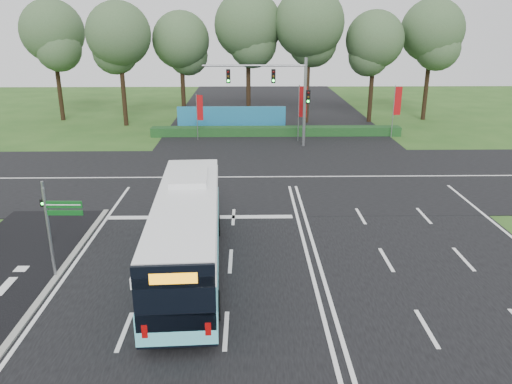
# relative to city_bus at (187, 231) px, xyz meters

# --- Properties ---
(ground) EXTENTS (120.00, 120.00, 0.00)m
(ground) POSITION_rel_city_bus_xyz_m (4.97, 0.60, -1.69)
(ground) COLOR #28501A
(ground) RESTS_ON ground
(road_main) EXTENTS (20.00, 120.00, 0.04)m
(road_main) POSITION_rel_city_bus_xyz_m (4.97, 0.60, -1.67)
(road_main) COLOR black
(road_main) RESTS_ON ground
(road_cross) EXTENTS (120.00, 14.00, 0.05)m
(road_cross) POSITION_rel_city_bus_xyz_m (4.97, 12.60, -1.66)
(road_cross) COLOR black
(road_cross) RESTS_ON ground
(kerb_strip) EXTENTS (0.25, 18.00, 0.12)m
(kerb_strip) POSITION_rel_city_bus_xyz_m (-5.13, -2.40, -1.63)
(kerb_strip) COLOR gray
(kerb_strip) RESTS_ON ground
(city_bus) EXTENTS (3.03, 11.79, 3.35)m
(city_bus) POSITION_rel_city_bus_xyz_m (0.00, 0.00, 0.00)
(city_bus) COLOR #64DAE7
(city_bus) RESTS_ON ground
(pedestrian_signal) EXTENTS (0.27, 0.40, 2.99)m
(pedestrian_signal) POSITION_rel_city_bus_xyz_m (-6.59, 2.55, -0.06)
(pedestrian_signal) COLOR gray
(pedestrian_signal) RESTS_ON ground
(street_sign) EXTENTS (1.46, 0.13, 3.73)m
(street_sign) POSITION_rel_city_bus_xyz_m (-4.90, -0.61, 0.68)
(street_sign) COLOR gray
(street_sign) RESTS_ON ground
(banner_flag_left) EXTENTS (0.57, 0.19, 3.93)m
(banner_flag_left) POSITION_rel_city_bus_xyz_m (-1.59, 23.39, 0.90)
(banner_flag_left) COLOR gray
(banner_flag_left) RESTS_ON ground
(banner_flag_mid) EXTENTS (0.69, 0.20, 4.72)m
(banner_flag_mid) POSITION_rel_city_bus_xyz_m (6.93, 22.79, 1.38)
(banner_flag_mid) COLOR gray
(banner_flag_mid) RESTS_ON ground
(banner_flag_right) EXTENTS (0.66, 0.12, 4.50)m
(banner_flag_right) POSITION_rel_city_bus_xyz_m (15.20, 24.13, 1.25)
(banner_flag_right) COLOR gray
(banner_flag_right) RESTS_ON ground
(traffic_light_gantry) EXTENTS (8.41, 0.28, 7.00)m
(traffic_light_gantry) POSITION_rel_city_bus_xyz_m (5.18, 21.10, 2.98)
(traffic_light_gantry) COLOR gray
(traffic_light_gantry) RESTS_ON ground
(hedge) EXTENTS (22.00, 1.20, 0.80)m
(hedge) POSITION_rel_city_bus_xyz_m (4.97, 25.10, -1.29)
(hedge) COLOR #153919
(hedge) RESTS_ON ground
(blue_hoarding) EXTENTS (10.00, 0.30, 2.20)m
(blue_hoarding) POSITION_rel_city_bus_xyz_m (0.97, 27.60, -0.59)
(blue_hoarding) COLOR #1C6C98
(blue_hoarding) RESTS_ON ground
(eucalyptus_row) EXTENTS (43.30, 8.94, 12.82)m
(eucalyptus_row) POSITION_rel_city_bus_xyz_m (2.56, 31.87, 7.06)
(eucalyptus_row) COLOR black
(eucalyptus_row) RESTS_ON ground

